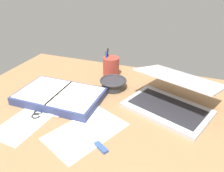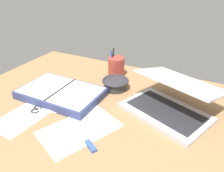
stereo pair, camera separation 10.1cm
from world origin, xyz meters
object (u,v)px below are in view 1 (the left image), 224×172
(bowl, at_px, (113,84))
(scissors, at_px, (40,114))
(planner, at_px, (60,96))
(pen_cup, at_px, (111,67))
(laptop, at_px, (171,98))

(bowl, xyz_separation_m, scissors, (-0.21, -0.33, -0.03))
(bowl, relative_size, planner, 0.35)
(bowl, height_order, pen_cup, pen_cup)
(laptop, bearing_deg, bowl, -172.73)
(pen_cup, height_order, scissors, pen_cup)
(laptop, height_order, bowl, laptop)
(bowl, xyz_separation_m, pen_cup, (-0.07, 0.14, 0.03))
(pen_cup, bearing_deg, scissors, -107.52)
(laptop, xyz_separation_m, planner, (-0.50, -0.11, -0.03))
(laptop, relative_size, bowl, 3.19)
(bowl, bearing_deg, pen_cup, 114.67)
(scissors, bearing_deg, bowl, 41.01)
(laptop, distance_m, bowl, 0.31)
(bowl, bearing_deg, laptop, -14.06)
(laptop, xyz_separation_m, pen_cup, (-0.36, 0.22, 0.00))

